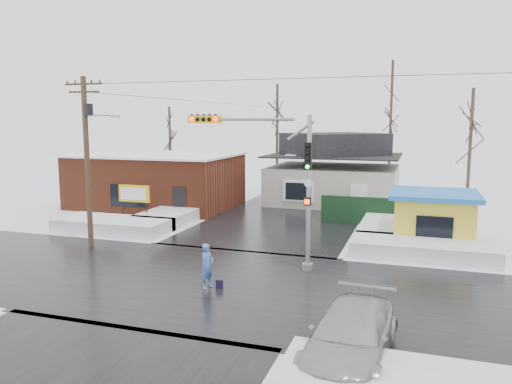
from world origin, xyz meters
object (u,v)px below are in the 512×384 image
(marquee_sign, at_px, (134,195))
(kiosk, at_px, (434,217))
(utility_pole, at_px, (88,152))
(car, at_px, (351,336))
(pedestrian, at_px, (207,266))
(traffic_signal, at_px, (275,170))

(marquee_sign, distance_m, kiosk, 18.51)
(marquee_sign, bearing_deg, utility_pole, -79.87)
(kiosk, bearing_deg, marquee_sign, -178.45)
(marquee_sign, height_order, kiosk, kiosk)
(car, bearing_deg, pedestrian, 149.01)
(utility_pole, relative_size, car, 1.69)
(traffic_signal, height_order, marquee_sign, traffic_signal)
(traffic_signal, bearing_deg, kiosk, 44.84)
(marquee_sign, xyz_separation_m, pedestrian, (9.67, -10.19, -1.01))
(traffic_signal, xyz_separation_m, car, (4.60, -8.12, -3.77))
(marquee_sign, height_order, car, marquee_sign)
(kiosk, bearing_deg, pedestrian, -129.54)
(utility_pole, relative_size, pedestrian, 4.92)
(marquee_sign, relative_size, kiosk, 0.55)
(traffic_signal, relative_size, kiosk, 1.52)
(pedestrian, bearing_deg, kiosk, -23.92)
(pedestrian, bearing_deg, car, -109.42)
(kiosk, relative_size, car, 0.86)
(kiosk, relative_size, pedestrian, 2.51)
(kiosk, xyz_separation_m, pedestrian, (-8.83, -10.69, -0.55))
(traffic_signal, bearing_deg, car, -60.48)
(utility_pole, bearing_deg, traffic_signal, -2.95)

